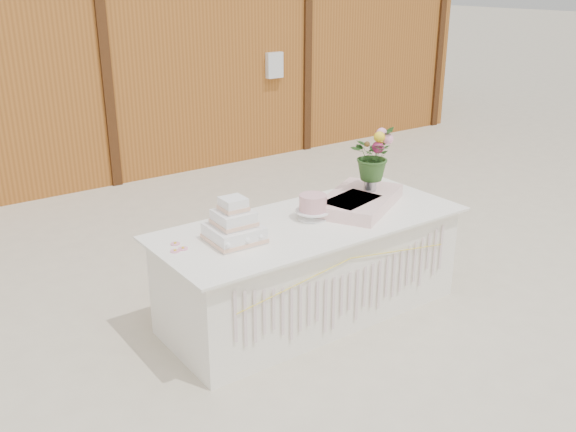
{
  "coord_description": "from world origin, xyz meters",
  "views": [
    {
      "loc": [
        -2.74,
        -3.51,
        2.51
      ],
      "look_at": [
        0.0,
        0.3,
        0.72
      ],
      "focal_mm": 40.0,
      "sensor_mm": 36.0,
      "label": 1
    }
  ],
  "objects": [
    {
      "name": "satin_runner",
      "position": [
        0.5,
        0.03,
        0.82
      ],
      "size": [
        0.94,
        0.8,
        0.1
      ],
      "primitive_type": "cube",
      "rotation": [
        0.0,
        0.0,
        0.5
      ],
      "color": "#FFD1CD",
      "rests_on": "cake_table"
    },
    {
      "name": "barn",
      "position": [
        -0.01,
        5.99,
        1.68
      ],
      "size": [
        12.6,
        4.6,
        3.3
      ],
      "color": "#9C5A20",
      "rests_on": "ground"
    },
    {
      "name": "cake_table",
      "position": [
        0.0,
        -0.0,
        0.39
      ],
      "size": [
        2.4,
        1.0,
        0.77
      ],
      "color": "white",
      "rests_on": "ground"
    },
    {
      "name": "wedding_cake",
      "position": [
        -0.66,
        0.01,
        0.88
      ],
      "size": [
        0.36,
        0.36,
        0.32
      ],
      "rotation": [
        0.0,
        0.0,
        -0.04
      ],
      "color": "white",
      "rests_on": "cake_table"
    },
    {
      "name": "pink_cake_stand",
      "position": [
        0.04,
        0.04,
        0.88
      ],
      "size": [
        0.26,
        0.26,
        0.19
      ],
      "color": "white",
      "rests_on": "cake_table"
    },
    {
      "name": "ground",
      "position": [
        0.0,
        0.0,
        0.0
      ],
      "size": [
        80.0,
        80.0,
        0.0
      ],
      "primitive_type": "plane",
      "color": "beige",
      "rests_on": "ground"
    },
    {
      "name": "bouquet",
      "position": [
        0.65,
        0.07,
        1.21
      ],
      "size": [
        0.48,
        0.48,
        0.41
      ],
      "primitive_type": "imported",
      "rotation": [
        0.0,
        0.0,
        0.65
      ],
      "color": "#305A24",
      "rests_on": "flower_vase"
    },
    {
      "name": "loose_flowers",
      "position": [
        -1.04,
        0.15,
        0.78
      ],
      "size": [
        0.13,
        0.32,
        0.02
      ],
      "primitive_type": null,
      "rotation": [
        0.0,
        0.0,
        0.01
      ],
      "color": "pink",
      "rests_on": "cake_table"
    },
    {
      "name": "flower_vase",
      "position": [
        0.65,
        0.07,
        0.94
      ],
      "size": [
        0.1,
        0.1,
        0.14
      ],
      "primitive_type": "cylinder",
      "color": "#B9B8BD",
      "rests_on": "satin_runner"
    }
  ]
}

